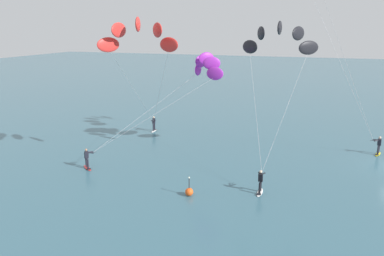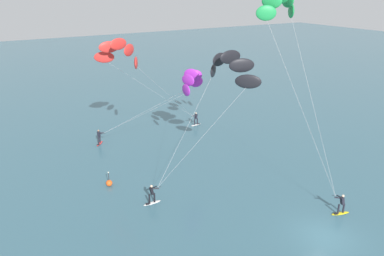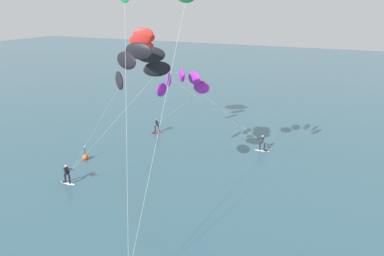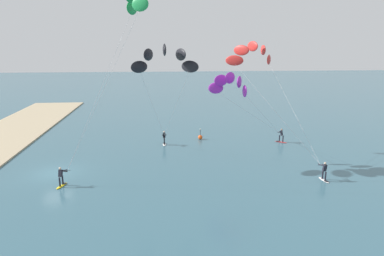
% 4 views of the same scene
% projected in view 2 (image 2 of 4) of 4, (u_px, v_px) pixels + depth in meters
% --- Properties ---
extents(ground_plane, '(240.00, 240.00, 0.00)m').
position_uv_depth(ground_plane, '(325.00, 237.00, 26.29)').
color(ground_plane, '#386070').
extents(kitesurfer_nearshore, '(4.91, 8.13, 16.26)m').
position_uv_depth(kitesurfer_nearshore, '(283.00, 14.00, 28.11)').
color(kitesurfer_nearshore, yellow).
rests_on(kitesurfer_nearshore, ground).
extents(kitesurfer_mid_water, '(9.15, 6.32, 11.65)m').
position_uv_depth(kitesurfer_mid_water, '(227.00, 71.00, 30.32)').
color(kitesurfer_mid_water, white).
rests_on(kitesurfer_mid_water, ground).
extents(kitesurfer_far_out, '(9.80, 10.44, 9.06)m').
position_uv_depth(kitesurfer_far_out, '(186.00, 83.00, 36.34)').
color(kitesurfer_far_out, red).
rests_on(kitesurfer_far_out, ground).
extents(kitesurfer_downwind, '(13.40, 7.35, 11.91)m').
position_uv_depth(kitesurfer_downwind, '(123.00, 56.00, 35.65)').
color(kitesurfer_downwind, white).
rests_on(kitesurfer_downwind, ground).
extents(marker_buoy, '(0.56, 0.56, 1.38)m').
position_uv_depth(marker_buoy, '(109.00, 183.00, 32.91)').
color(marker_buoy, '#EA5119').
rests_on(marker_buoy, ground).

